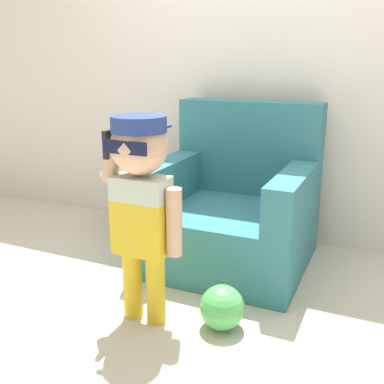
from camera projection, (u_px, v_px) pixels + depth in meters
The scene contains 6 objects.
ground_plane at pixel (225, 276), 2.71m from camera, with size 10.00×10.00×0.00m, color beige.
wall_back at pixel (268, 53), 3.03m from camera, with size 10.00×0.05×2.60m.
armchair at pixel (234, 209), 2.87m from camera, with size 0.96×0.93×1.00m.
person_child at pixel (141, 189), 2.08m from camera, with size 0.42×0.31×1.02m.
side_table at pixel (127, 197), 3.31m from camera, with size 0.39×0.39×0.48m.
toy_ball at pixel (222, 307), 2.16m from camera, with size 0.22×0.22×0.22m.
Camera 1 is at (0.83, -2.32, 1.25)m, focal length 42.00 mm.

